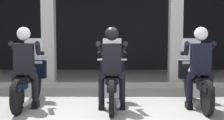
# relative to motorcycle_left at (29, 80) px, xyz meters

# --- Properties ---
(ground_plane) EXTENTS (80.00, 80.00, 0.00)m
(ground_plane) POSITION_rel_motorcycle_left_xyz_m (1.70, 2.54, -0.50)
(ground_plane) COLOR gray
(station_building) EXTENTS (11.71, 4.04, 3.32)m
(station_building) POSITION_rel_motorcycle_left_xyz_m (1.68, 4.61, 1.62)
(station_building) COLOR black
(station_building) RESTS_ON ground
(kerb_strip) EXTENTS (11.21, 0.24, 0.12)m
(kerb_strip) POSITION_rel_motorcycle_left_xyz_m (1.68, 2.04, -0.44)
(kerb_strip) COLOR #B7B5AD
(kerb_strip) RESTS_ON ground
(motorcycle_left) EXTENTS (0.62, 2.04, 1.35)m
(motorcycle_left) POSITION_rel_motorcycle_left_xyz_m (0.00, 0.00, 0.00)
(motorcycle_left) COLOR black
(motorcycle_left) RESTS_ON ground
(police_officer_left) EXTENTS (0.63, 0.61, 1.58)m
(police_officer_left) POSITION_rel_motorcycle_left_xyz_m (-0.00, -0.28, 0.44)
(police_officer_left) COLOR black
(police_officer_left) RESTS_ON ground
(motorcycle_center) EXTENTS (0.62, 2.04, 1.35)m
(motorcycle_center) POSITION_rel_motorcycle_left_xyz_m (1.70, -0.07, 0.00)
(motorcycle_center) COLOR black
(motorcycle_center) RESTS_ON ground
(police_officer_center) EXTENTS (0.63, 0.61, 1.58)m
(police_officer_center) POSITION_rel_motorcycle_left_xyz_m (1.70, -0.36, 0.44)
(police_officer_center) COLOR black
(police_officer_center) RESTS_ON ground
(motorcycle_right) EXTENTS (0.62, 2.04, 1.35)m
(motorcycle_right) POSITION_rel_motorcycle_left_xyz_m (3.40, -0.05, 0.00)
(motorcycle_right) COLOR black
(motorcycle_right) RESTS_ON ground
(police_officer_right) EXTENTS (0.63, 0.61, 1.58)m
(police_officer_right) POSITION_rel_motorcycle_left_xyz_m (3.40, -0.33, 0.44)
(police_officer_right) COLOR black
(police_officer_right) RESTS_ON ground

